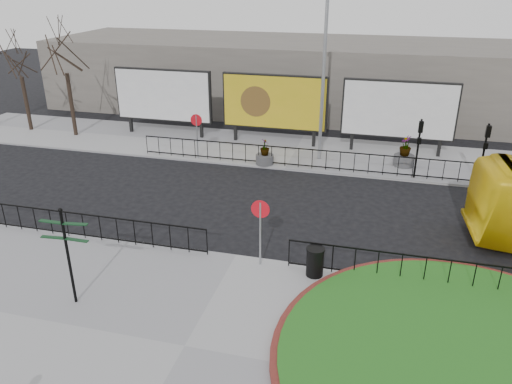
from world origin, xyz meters
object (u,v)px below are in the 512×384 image
(billboard_mid, at_px, (274,102))
(planter_c, at_px, (404,155))
(planter_b, at_px, (265,155))
(litter_bin, at_px, (315,262))
(fingerpost_sign, at_px, (67,247))
(lamp_post, at_px, (324,72))

(billboard_mid, relative_size, planter_c, 3.79)
(billboard_mid, bearing_deg, planter_b, -85.20)
(planter_b, bearing_deg, litter_bin, -67.47)
(litter_bin, xyz_separation_m, planter_b, (-4.15, 10.00, -0.04))
(billboard_mid, distance_m, fingerpost_sign, 17.13)
(litter_bin, distance_m, planter_b, 10.83)
(billboard_mid, xyz_separation_m, planter_b, (0.30, -3.57, -2.00))
(lamp_post, bearing_deg, planter_b, -149.42)
(billboard_mid, bearing_deg, lamp_post, -33.25)
(lamp_post, height_order, fingerpost_sign, lamp_post)
(fingerpost_sign, relative_size, planter_c, 1.98)
(lamp_post, bearing_deg, planter_c, -0.00)
(litter_bin, bearing_deg, fingerpost_sign, -154.39)
(lamp_post, distance_m, litter_bin, 12.42)
(billboard_mid, height_order, fingerpost_sign, billboard_mid)
(lamp_post, distance_m, fingerpost_sign, 16.19)
(billboard_mid, xyz_separation_m, planter_c, (7.50, -1.97, -1.90))
(planter_c, bearing_deg, fingerpost_sign, -123.90)
(planter_b, bearing_deg, planter_c, 12.53)
(litter_bin, bearing_deg, billboard_mid, 108.14)
(fingerpost_sign, height_order, planter_b, fingerpost_sign)
(litter_bin, bearing_deg, planter_c, 75.26)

